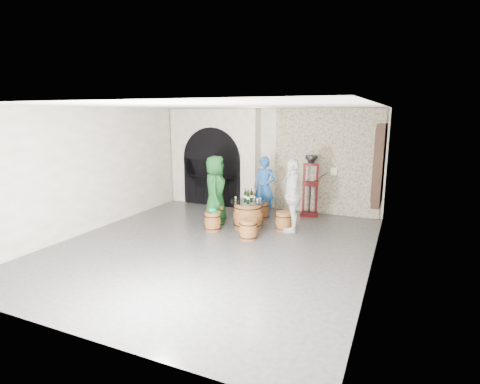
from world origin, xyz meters
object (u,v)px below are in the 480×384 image
at_px(barrel_stool_far, 261,210).
at_px(person_blue, 264,187).
at_px(person_white, 292,196).
at_px(wine_bottle_right, 252,195).
at_px(wine_bottle_center, 248,197).
at_px(side_barrel, 252,201).
at_px(barrel_stool_left, 217,214).
at_px(barrel_stool_near_right, 248,230).
at_px(corking_press, 311,181).
at_px(barrel_stool_near_left, 213,221).
at_px(wine_bottle_left, 245,196).
at_px(barrel_stool_right, 284,221).
at_px(person_green, 215,190).
at_px(barrel_table, 248,214).

bearing_deg(barrel_stool_far, person_blue, 88.71).
height_order(person_white, wine_bottle_right, person_white).
bearing_deg(wine_bottle_center, side_barrel, 108.32).
distance_m(barrel_stool_left, person_white, 2.26).
distance_m(barrel_stool_near_right, corking_press, 3.00).
bearing_deg(side_barrel, wine_bottle_right, -68.89).
xyz_separation_m(barrel_stool_near_left, wine_bottle_right, (0.81, 0.74, 0.63)).
bearing_deg(barrel_stool_near_right, person_white, 53.64).
distance_m(barrel_stool_near_right, wine_bottle_center, 1.09).
height_order(barrel_stool_left, person_white, person_white).
height_order(barrel_stool_left, wine_bottle_left, wine_bottle_left).
relative_size(barrel_stool_left, barrel_stool_right, 1.00).
relative_size(barrel_stool_near_right, person_green, 0.26).
bearing_deg(person_blue, barrel_stool_far, -88.67).
distance_m(person_white, corking_press, 1.68).
relative_size(person_white, corking_press, 1.05).
xyz_separation_m(barrel_stool_far, wine_bottle_left, (-0.12, -0.94, 0.63)).
bearing_deg(person_blue, corking_press, 31.46).
bearing_deg(barrel_table, barrel_stool_near_left, -141.44).
xyz_separation_m(barrel_stool_near_right, side_barrel, (-0.93, 2.58, 0.06)).
relative_size(barrel_stool_right, side_barrel, 0.81).
xyz_separation_m(barrel_stool_right, side_barrel, (-1.52, 1.54, 0.06)).
bearing_deg(barrel_stool_near_left, person_green, 110.57).
xyz_separation_m(barrel_stool_far, person_green, (-1.03, -0.93, 0.71)).
distance_m(wine_bottle_left, wine_bottle_center, 0.17).
height_order(barrel_stool_near_right, person_white, person_white).
height_order(barrel_stool_right, person_white, person_white).
distance_m(barrel_table, wine_bottle_center, 0.51).
height_order(barrel_stool_near_right, barrel_stool_near_left, same).
bearing_deg(person_white, wine_bottle_center, -92.22).
bearing_deg(barrel_stool_near_left, corking_press, 50.89).
bearing_deg(wine_bottle_center, wine_bottle_right, 85.63).
xyz_separation_m(barrel_stool_near_left, person_green, (-0.24, 0.65, 0.71)).
xyz_separation_m(barrel_stool_right, corking_press, (0.28, 1.71, 0.81)).
xyz_separation_m(barrel_stool_near_right, barrel_stool_near_left, (-1.14, 0.29, 0.00)).
bearing_deg(barrel_stool_near_right, person_green, 145.91).
distance_m(barrel_stool_far, corking_press, 1.71).
bearing_deg(person_blue, barrel_table, -88.67).
height_order(barrel_table, side_barrel, barrel_table).
relative_size(person_green, wine_bottle_center, 5.88).
height_order(barrel_stool_left, person_green, person_green).
relative_size(person_green, side_barrel, 3.07).
distance_m(barrel_stool_right, person_green, 2.09).
relative_size(barrel_stool_near_right, person_blue, 0.28).
bearing_deg(wine_bottle_center, wine_bottle_left, 138.87).
xyz_separation_m(barrel_stool_near_left, side_barrel, (0.21, 2.30, 0.06)).
bearing_deg(barrel_stool_left, barrel_table, -2.34).
bearing_deg(barrel_stool_near_left, person_white, 22.12).
xyz_separation_m(barrel_stool_far, person_blue, (0.00, 0.21, 0.66)).
bearing_deg(wine_bottle_center, barrel_stool_far, 90.47).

